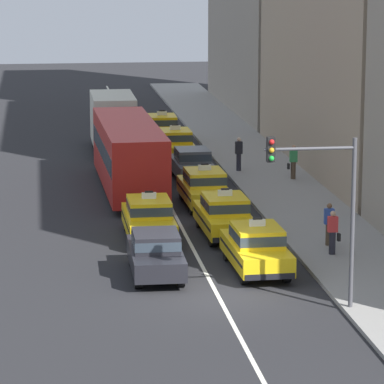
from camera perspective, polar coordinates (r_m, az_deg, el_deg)
The scene contains 18 objects.
ground_plane at distance 38.33m, azimuth 1.28°, elevation -5.10°, with size 160.00×160.00×0.00m, color #232326.
lane_stripe_left_right at distance 57.60m, azimuth -1.77°, elevation 0.65°, with size 0.14×80.00×0.01m, color silver.
sidewalk_curb at distance 53.61m, azimuth 4.74°, elevation -0.15°, with size 4.00×90.00×0.15m, color gray.
sedan_left_nearest at distance 40.39m, azimuth -1.78°, elevation -2.97°, with size 1.83×4.33×1.58m.
taxi_left_second at distance 45.42m, azimuth -2.12°, elevation -1.26°, with size 1.82×4.56×1.96m.
bus_left_third at distance 54.45m, azimuth -3.10°, elevation 1.93°, with size 2.74×11.25×3.22m.
box_truck_left_fourth at distance 65.32m, azimuth -3.92°, elevation 3.54°, with size 2.33×6.97×3.27m.
taxi_right_nearest at distance 41.03m, azimuth 3.16°, elevation -2.70°, with size 1.91×4.60×1.96m.
taxi_right_second at distance 45.92m, azimuth 1.60°, elevation -1.12°, with size 1.91×4.60×1.96m.
taxi_right_third at distance 51.16m, azimuth 0.60°, elevation 0.23°, with size 1.91×4.60×1.96m.
sedan_right_fourth at distance 57.02m, azimuth 0.01°, elevation 1.40°, with size 1.86×4.34×1.58m.
taxi_right_fifth at distance 62.57m, azimuth -0.83°, elevation 2.36°, with size 1.84×4.57×1.96m.
taxi_right_sixth at distance 68.02m, azimuth -1.48°, elevation 3.12°, with size 1.91×4.60×1.96m.
pedestrian_near_crosswalk at distance 43.00m, azimuth 6.89°, elevation -1.97°, with size 0.47×0.24×1.62m.
pedestrian_mid_block at distance 44.29m, azimuth 6.70°, elevation -1.56°, with size 0.36×0.24×1.62m.
pedestrian_by_storefront at distance 56.87m, azimuth 4.95°, elevation 1.48°, with size 0.47×0.24×1.68m.
pedestrian_trailing at distance 58.80m, azimuth 2.30°, elevation 1.87°, with size 0.36×0.24×1.69m.
traffic_light_pole at distance 35.88m, azimuth 6.40°, elevation -0.04°, with size 2.87×0.33×5.58m.
Camera 1 is at (-5.67, -36.23, 11.14)m, focal length 109.35 mm.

